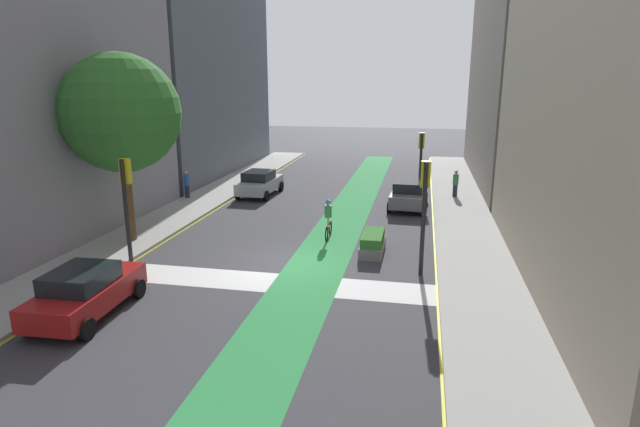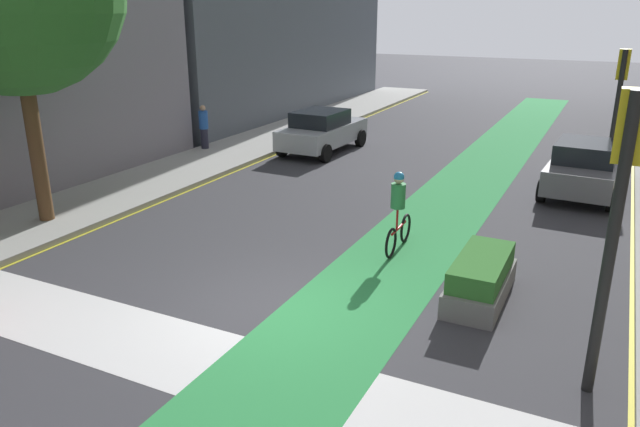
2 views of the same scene
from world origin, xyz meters
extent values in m
plane|color=#38383D|center=(0.00, 0.00, 0.00)|extent=(120.00, 120.00, 0.00)
cube|color=#2D8C47|center=(1.36, 0.00, 0.00)|extent=(2.40, 60.00, 0.01)
cube|color=silver|center=(0.00, -2.00, 0.00)|extent=(12.00, 1.80, 0.01)
cube|color=#9E9E99|center=(-7.50, 0.00, 0.07)|extent=(3.00, 60.00, 0.15)
cube|color=yellow|center=(-6.00, 0.00, 0.01)|extent=(0.16, 60.00, 0.01)
cube|color=#9E9E99|center=(7.50, 0.00, 0.07)|extent=(3.00, 60.00, 0.15)
cube|color=yellow|center=(6.00, 0.00, 0.01)|extent=(0.16, 60.00, 0.01)
cube|color=slate|center=(-12.34, 19.18, 11.45)|extent=(6.69, 18.36, 22.91)
cube|color=slate|center=(13.61, 19.91, 11.89)|extent=(9.22, 19.81, 23.78)
cylinder|color=black|center=(5.38, -0.16, 2.13)|extent=(0.16, 0.16, 4.26)
cube|color=gold|center=(5.38, 0.04, 3.79)|extent=(0.35, 0.28, 0.95)
sphere|color=#3F0A0A|center=(5.38, 0.18, 4.09)|extent=(0.20, 0.20, 0.20)
sphere|color=#4C380C|center=(5.38, 0.18, 3.79)|extent=(0.20, 0.20, 0.20)
sphere|color=#26D833|center=(5.38, 0.18, 3.49)|extent=(0.20, 0.20, 0.20)
cylinder|color=black|center=(-5.66, -1.59, 2.12)|extent=(0.16, 0.16, 4.24)
cube|color=gold|center=(-5.66, -1.39, 3.77)|extent=(0.35, 0.28, 0.95)
sphere|color=#3F0A0A|center=(-5.66, -1.25, 4.07)|extent=(0.20, 0.20, 0.20)
sphere|color=#4C380C|center=(-5.66, -1.25, 3.77)|extent=(0.20, 0.20, 0.20)
sphere|color=#26D833|center=(-5.66, -1.25, 3.47)|extent=(0.20, 0.20, 0.20)
cylinder|color=black|center=(5.17, 13.17, 1.98)|extent=(0.16, 0.16, 3.96)
cube|color=gold|center=(5.17, 13.37, 3.49)|extent=(0.35, 0.28, 0.95)
sphere|color=#3F0A0A|center=(5.17, 13.51, 3.79)|extent=(0.20, 0.20, 0.20)
sphere|color=#4C380C|center=(5.17, 13.51, 3.49)|extent=(0.20, 0.20, 0.20)
sphere|color=#26D833|center=(5.17, 13.51, 3.19)|extent=(0.20, 0.20, 0.20)
cube|color=slate|center=(4.59, 10.27, 0.67)|extent=(2.00, 4.28, 0.70)
cube|color=black|center=(4.58, 10.07, 1.29)|extent=(1.69, 2.07, 0.55)
cylinder|color=black|center=(3.76, 11.78, 0.32)|extent=(0.25, 0.65, 0.64)
cylinder|color=black|center=(5.56, 11.69, 0.32)|extent=(0.25, 0.65, 0.64)
cylinder|color=black|center=(3.62, 8.84, 0.32)|extent=(0.25, 0.65, 0.64)
cylinder|color=black|center=(5.42, 8.76, 0.32)|extent=(0.25, 0.65, 0.64)
cube|color=#A51919|center=(-4.72, -5.62, 0.67)|extent=(1.95, 4.26, 0.70)
cube|color=black|center=(-4.72, -5.82, 1.29)|extent=(1.67, 2.06, 0.55)
cylinder|color=black|center=(-5.68, -4.19, 0.32)|extent=(0.24, 0.65, 0.64)
cylinder|color=black|center=(-3.88, -4.12, 0.32)|extent=(0.24, 0.65, 0.64)
cylinder|color=black|center=(-5.57, -7.13, 0.32)|extent=(0.24, 0.65, 0.64)
cylinder|color=black|center=(-3.77, -7.06, 0.32)|extent=(0.24, 0.65, 0.64)
cube|color=#B2B7BF|center=(-4.68, 11.79, 0.67)|extent=(1.97, 4.27, 0.70)
cube|color=black|center=(-4.69, 11.59, 1.29)|extent=(1.68, 2.06, 0.55)
cylinder|color=black|center=(-5.52, 13.29, 0.32)|extent=(0.25, 0.65, 0.64)
cylinder|color=black|center=(-3.72, 13.22, 0.32)|extent=(0.25, 0.65, 0.64)
cylinder|color=black|center=(-5.64, 10.35, 0.32)|extent=(0.25, 0.65, 0.64)
cylinder|color=black|center=(-3.84, 10.28, 0.32)|extent=(0.25, 0.65, 0.64)
torus|color=black|center=(1.17, 4.21, 0.34)|extent=(0.07, 0.68, 0.68)
torus|color=black|center=(1.19, 3.16, 0.34)|extent=(0.07, 0.68, 0.68)
cylinder|color=red|center=(1.18, 3.68, 0.52)|extent=(0.08, 0.95, 0.06)
cylinder|color=red|center=(1.18, 3.53, 0.79)|extent=(0.05, 0.05, 0.50)
cylinder|color=#338C4C|center=(1.18, 3.53, 1.31)|extent=(0.32, 0.32, 0.55)
sphere|color=beige|center=(1.18, 3.53, 1.70)|extent=(0.22, 0.22, 0.22)
sphere|color=#268CCC|center=(1.18, 3.53, 1.74)|extent=(0.23, 0.23, 0.23)
cylinder|color=#262638|center=(7.32, 13.12, 0.52)|extent=(0.28, 0.28, 0.74)
cylinder|color=#338C4C|center=(7.32, 13.12, 1.22)|extent=(0.34, 0.34, 0.66)
sphere|color=tan|center=(7.32, 13.12, 1.65)|extent=(0.21, 0.21, 0.21)
cylinder|color=#262638|center=(-8.59, 9.65, 0.52)|extent=(0.28, 0.28, 0.75)
cylinder|color=#2659B2|center=(-8.59, 9.65, 1.23)|extent=(0.34, 0.34, 0.66)
sphere|color=tan|center=(-8.59, 9.65, 1.67)|extent=(0.22, 0.22, 0.22)
cylinder|color=brown|center=(-7.32, 1.33, 2.06)|extent=(0.36, 0.36, 3.83)
sphere|color=#2D6B28|center=(-7.32, 1.33, 5.73)|extent=(5.00, 5.00, 5.00)
cube|color=slate|center=(3.36, 2.05, 0.23)|extent=(0.95, 2.33, 0.45)
cube|color=#33722D|center=(3.36, 2.05, 0.65)|extent=(0.85, 2.10, 0.40)
camera|label=1|loc=(5.20, -18.68, 7.11)|focal=28.95mm
camera|label=2|loc=(5.20, -8.49, 5.22)|focal=33.87mm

